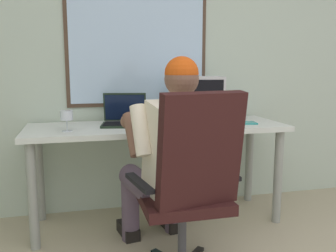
# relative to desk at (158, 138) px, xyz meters

# --- Properties ---
(wall_rear) EXTENTS (5.94, 0.08, 2.75)m
(wall_rear) POSITION_rel_desk_xyz_m (0.18, 0.37, 0.73)
(wall_rear) COLOR #B5C7B2
(wall_rear) RESTS_ON ground
(desk) EXTENTS (1.88, 0.62, 0.74)m
(desk) POSITION_rel_desk_xyz_m (0.00, 0.00, 0.00)
(desk) COLOR gray
(desk) RESTS_ON ground
(office_chair) EXTENTS (0.61, 0.56, 1.05)m
(office_chair) POSITION_rel_desk_xyz_m (0.01, -0.81, -0.07)
(office_chair) COLOR black
(office_chair) RESTS_ON ground
(person_seated) EXTENTS (0.59, 0.83, 1.22)m
(person_seated) POSITION_rel_desk_xyz_m (-0.03, -0.54, -0.01)
(person_seated) COLOR #554555
(person_seated) RESTS_ON ground
(crt_monitor) EXTENTS (0.43, 0.31, 0.35)m
(crt_monitor) POSITION_rel_desk_xyz_m (0.31, 0.05, 0.30)
(crt_monitor) COLOR beige
(crt_monitor) RESTS_ON desk
(laptop) EXTENTS (0.36, 0.34, 0.23)m
(laptop) POSITION_rel_desk_xyz_m (-0.23, 0.07, 0.16)
(laptop) COLOR black
(laptop) RESTS_ON desk
(wine_glass) EXTENTS (0.08, 0.08, 0.14)m
(wine_glass) POSITION_rel_desk_xyz_m (-0.64, -0.12, 0.20)
(wine_glass) COLOR silver
(wine_glass) RESTS_ON desk
(desk_speaker) EXTENTS (0.09, 0.09, 0.20)m
(desk_speaker) POSITION_rel_desk_xyz_m (0.68, 0.10, 0.20)
(desk_speaker) COLOR black
(desk_speaker) RESTS_ON desk
(cd_case) EXTENTS (0.16, 0.15, 0.01)m
(cd_case) POSITION_rel_desk_xyz_m (0.66, -0.10, 0.10)
(cd_case) COLOR teal
(cd_case) RESTS_ON desk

